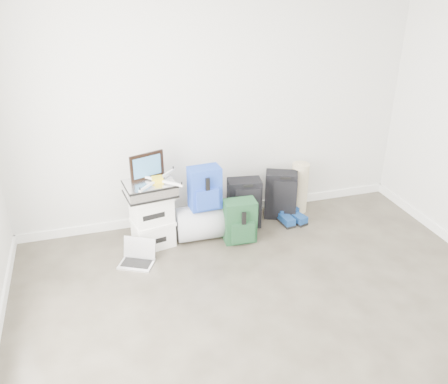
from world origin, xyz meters
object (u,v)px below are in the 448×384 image
object	(u,v)px
large_suitcase	(244,203)
laptop	(138,257)
briefcase	(150,189)
boxes_stack	(152,220)
carry_on	(281,195)
duffel_bag	(205,222)

from	to	relation	value
large_suitcase	laptop	size ratio (longest dim) A/B	1.41
briefcase	laptop	distance (m)	0.70
boxes_stack	laptop	size ratio (longest dim) A/B	1.45
briefcase	laptop	size ratio (longest dim) A/B	1.22
carry_on	briefcase	bearing A→B (deg)	-150.22
duffel_bag	large_suitcase	distance (m)	0.51
duffel_bag	large_suitcase	xyz separation A→B (m)	(0.49, 0.12, 0.09)
boxes_stack	large_suitcase	distance (m)	1.06
boxes_stack	carry_on	world-z (taller)	boxes_stack
boxes_stack	briefcase	bearing A→B (deg)	0.00
laptop	carry_on	bearing A→B (deg)	42.47
briefcase	large_suitcase	xyz separation A→B (m)	(1.05, 0.10, -0.37)
briefcase	large_suitcase	size ratio (longest dim) A/B	0.87
briefcase	carry_on	bearing A→B (deg)	-0.42
large_suitcase	carry_on	bearing A→B (deg)	17.21
carry_on	laptop	distance (m)	1.81
large_suitcase	boxes_stack	bearing A→B (deg)	-166.16
boxes_stack	carry_on	bearing A→B (deg)	-4.63
laptop	large_suitcase	bearing A→B (deg)	44.69
boxes_stack	duffel_bag	world-z (taller)	boxes_stack
duffel_bag	laptop	bearing A→B (deg)	-159.20
laptop	duffel_bag	bearing A→B (deg)	47.03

